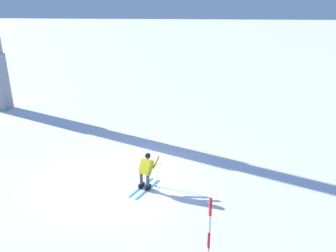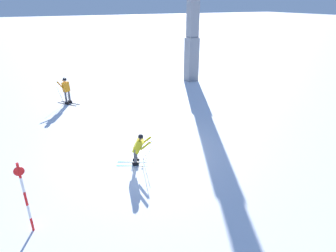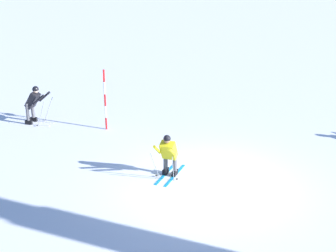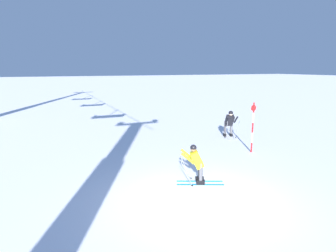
{
  "view_description": "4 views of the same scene",
  "coord_description": "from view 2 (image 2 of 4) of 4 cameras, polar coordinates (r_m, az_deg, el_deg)",
  "views": [
    {
      "loc": [
        3.1,
        -11.22,
        6.56
      ],
      "look_at": [
        1.9,
        0.69,
        2.06
      ],
      "focal_mm": 35.34,
      "sensor_mm": 36.0,
      "label": 1
    },
    {
      "loc": [
        11.08,
        -3.82,
        6.31
      ],
      "look_at": [
        1.42,
        0.79,
        1.58
      ],
      "focal_mm": 30.47,
      "sensor_mm": 36.0,
      "label": 2
    },
    {
      "loc": [
        1.68,
        11.49,
        5.92
      ],
      "look_at": [
        1.22,
        -0.43,
        1.61
      ],
      "focal_mm": 47.52,
      "sensor_mm": 36.0,
      "label": 3
    },
    {
      "loc": [
        -6.99,
        4.17,
        3.9
      ],
      "look_at": [
        2.14,
        0.18,
        1.88
      ],
      "focal_mm": 31.02,
      "sensor_mm": 36.0,
      "label": 4
    }
  ],
  "objects": [
    {
      "name": "skier_carving_main",
      "position": [
        11.81,
        -5.97,
        -4.3
      ],
      "size": [
        1.1,
        1.61,
        1.47
      ],
      "color": "#198CCC",
      "rests_on": "ground_plane"
    },
    {
      "name": "skier_distant_downhill",
      "position": [
        19.88,
        -19.73,
        7.06
      ],
      "size": [
        1.5,
        1.29,
        1.79
      ],
      "color": "black",
      "rests_on": "ground_plane"
    },
    {
      "name": "lift_tower_near",
      "position": [
        24.11,
        4.95,
        19.75
      ],
      "size": [
        0.92,
        3.05,
        11.22
      ],
      "color": "gray",
      "rests_on": "ground_plane"
    },
    {
      "name": "ground_plane",
      "position": [
        13.31,
        -5.72,
        -4.58
      ],
      "size": [
        260.0,
        260.0,
        0.0
      ],
      "primitive_type": "plane",
      "color": "white"
    },
    {
      "name": "trail_marker_pole",
      "position": [
        9.2,
        -26.68,
        -12.42
      ],
      "size": [
        0.07,
        0.28,
        2.33
      ],
      "color": "red",
      "rests_on": "ground_plane"
    }
  ]
}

